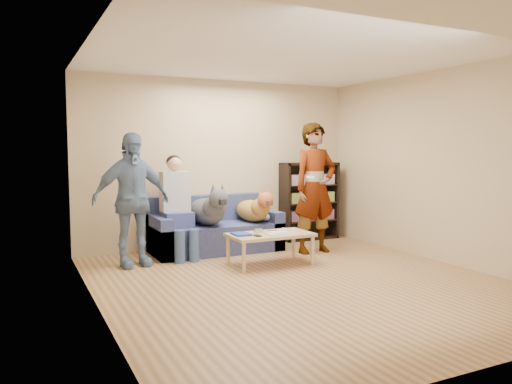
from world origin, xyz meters
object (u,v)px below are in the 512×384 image
person_standing_left (131,200)px  coffee_table (270,237)px  person_standing_right (315,188)px  person_seated (177,203)px  dog_gray (209,210)px  camera_silver (258,231)px  sofa (215,232)px  bookshelf (309,199)px  dog_tan (254,209)px  notebook_blue (241,234)px

person_standing_left → coffee_table: (1.66, -0.73, -0.50)m
person_standing_right → person_seated: (-1.91, 0.62, -0.18)m
dog_gray → coffee_table: size_ratio=1.15×
person_standing_left → camera_silver: size_ratio=15.89×
person_standing_right → camera_silver: person_standing_right is taller
camera_silver → person_seated: bearing=132.3°
sofa → bookshelf: bookshelf is taller
sofa → coffee_table: sofa is taller
person_standing_left → person_seated: size_ratio=1.19×
bookshelf → dog_tan: bearing=-161.7°
person_standing_left → notebook_blue: 1.50m
person_standing_right → bookshelf: (0.51, 0.98, -0.28)m
person_seated → coffee_table: person_seated is taller
dog_tan → coffee_table: size_ratio=1.04×
dog_gray → dog_tan: dog_gray is taller
person_standing_right → sofa: person_standing_right is taller
person_seated → dog_gray: 0.47m
person_seated → bookshelf: bearing=8.5°
bookshelf → person_standing_left: bearing=-168.0°
dog_tan → person_standing_left: bearing=-172.1°
bookshelf → coffee_table: bearing=-136.5°
notebook_blue → camera_silver: 0.29m
sofa → camera_silver: bearing=-78.5°
notebook_blue → sofa: size_ratio=0.14×
camera_silver → dog_gray: dog_gray is taller
dog_gray → bookshelf: 2.01m
person_seated → bookshelf: size_ratio=1.13×
person_seated → dog_gray: (0.46, -0.05, -0.12)m
notebook_blue → camera_silver: bearing=14.0°
camera_silver → dog_gray: bearing=113.4°
person_standing_left → person_seated: 0.78m
person_seated → dog_tan: bearing=-2.0°
person_standing_right → coffee_table: bearing=-158.3°
person_seated → dog_gray: bearing=-5.8°
sofa → dog_tan: dog_tan is taller
bookshelf → sofa: bearing=-172.6°
person_standing_right → person_standing_left: bearing=171.4°
sofa → dog_tan: (0.58, -0.17, 0.34)m
camera_silver → sofa: (-0.21, 1.04, -0.16)m
coffee_table → bookshelf: bookshelf is taller
camera_silver → dog_tan: bearing=67.2°
bookshelf → person_seated: bearing=-171.5°
person_standing_right → person_standing_left: size_ratio=1.09×
person_standing_right → person_standing_left: 2.64m
notebook_blue → dog_gray: bearing=95.8°
person_standing_left → person_standing_right: bearing=-15.4°
person_standing_right → dog_gray: 1.59m
camera_silver → dog_gray: (-0.37, 0.87, 0.21)m
dog_tan → coffee_table: dog_tan is taller
dog_gray → bookshelf: bearing=11.7°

